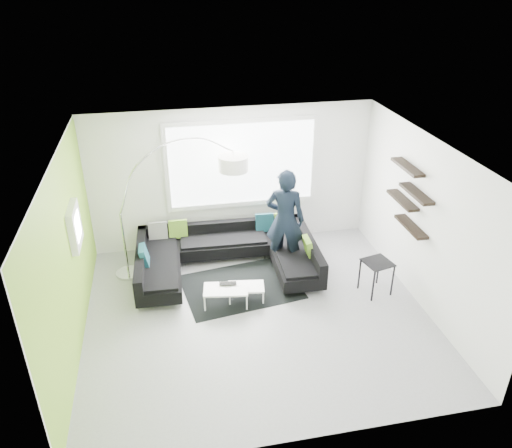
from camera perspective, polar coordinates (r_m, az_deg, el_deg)
The scene contains 9 objects.
ground at distance 8.33m, azimuth 0.13°, elevation -10.24°, with size 5.50×5.50×0.00m, color gray.
room_shell at distance 7.55m, azimuth 0.12°, elevation 1.66°, with size 5.54×5.04×2.82m.
sectional_sofa at distance 9.21m, azimuth -3.33°, elevation -3.90°, with size 3.31×2.12×0.70m.
rug at distance 8.96m, azimuth -1.74°, elevation -7.16°, with size 1.99×1.45×0.01m, color black.
coffee_table at distance 8.53m, azimuth -2.29°, elevation -7.97°, with size 0.95×0.55×0.31m, color silver.
arc_lamp at distance 8.98m, azimuth -15.25°, elevation 1.13°, with size 2.32×0.60×2.51m, color silver, non-canonical shape.
side_table at distance 8.91m, azimuth 13.54°, elevation -5.91°, with size 0.45×0.45×0.61m, color black.
person at distance 9.09m, azimuth 3.34°, elevation 0.49°, with size 0.83×0.69×1.95m, color black.
laptop at distance 8.45m, azimuth -3.22°, elevation -6.99°, with size 0.31×0.22×0.02m, color black.
Camera 1 is at (-1.31, -6.44, 5.12)m, focal length 35.00 mm.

